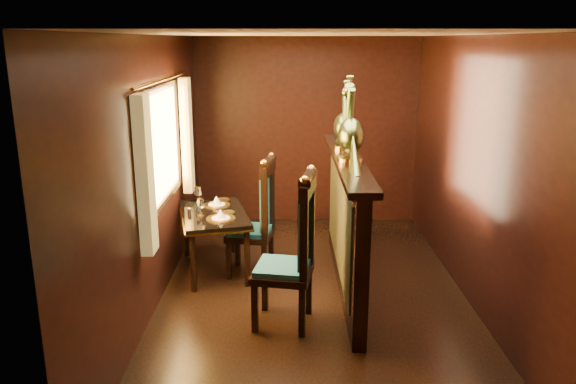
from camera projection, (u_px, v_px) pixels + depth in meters
name	position (u px, v px, depth m)	size (l,w,h in m)	color
ground	(314.00, 298.00, 5.51)	(5.00, 5.00, 0.00)	black
room_shell	(306.00, 139.00, 5.11)	(3.04, 5.04, 2.52)	black
partition	(345.00, 220.00, 5.61)	(0.26, 2.70, 1.36)	black
dining_table	(214.00, 218.00, 6.04)	(0.93, 1.26, 0.87)	black
chair_left	(298.00, 246.00, 4.83)	(0.59, 0.61, 1.41)	black
chair_right	(261.00, 214.00, 5.91)	(0.54, 0.56, 1.31)	black
peacock_left	(351.00, 120.00, 5.10)	(0.25, 0.65, 0.78)	#1B5338
peacock_right	(344.00, 114.00, 5.72)	(0.23, 0.60, 0.71)	#1B5338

